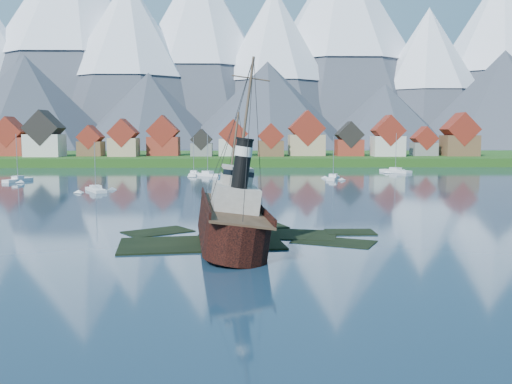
{
  "coord_description": "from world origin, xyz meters",
  "views": [
    {
      "loc": [
        1.72,
        -64.57,
        12.64
      ],
      "look_at": [
        3.29,
        6.0,
        5.0
      ],
      "focal_mm": 40.0,
      "sensor_mm": 36.0,
      "label": 1
    }
  ],
  "objects_px": {
    "tugboat_wreck": "(228,218)",
    "sailboat_d": "(333,178)",
    "sailboat_a": "(96,190)",
    "sailboat_b": "(18,181)",
    "sailboat_e": "(395,171)",
    "sailboat_c": "(208,175)",
    "sailboat_f": "(194,174)"
  },
  "relations": [
    {
      "from": "sailboat_b",
      "to": "sailboat_a",
      "type": "bearing_deg",
      "value": -21.88
    },
    {
      "from": "sailboat_b",
      "to": "sailboat_d",
      "type": "height_order",
      "value": "sailboat_b"
    },
    {
      "from": "sailboat_a",
      "to": "sailboat_d",
      "type": "xyz_separation_m",
      "value": [
        54.0,
        28.21,
        0.03
      ]
    },
    {
      "from": "tugboat_wreck",
      "to": "sailboat_c",
      "type": "xyz_separation_m",
      "value": [
        -8.12,
        93.28,
        -2.46
      ]
    },
    {
      "from": "tugboat_wreck",
      "to": "sailboat_f",
      "type": "xyz_separation_m",
      "value": [
        -12.31,
        97.09,
        -2.48
      ]
    },
    {
      "from": "tugboat_wreck",
      "to": "sailboat_a",
      "type": "bearing_deg",
      "value": 112.35
    },
    {
      "from": "sailboat_d",
      "to": "sailboat_c",
      "type": "bearing_deg",
      "value": -179.71
    },
    {
      "from": "sailboat_c",
      "to": "sailboat_d",
      "type": "relative_size",
      "value": 1.04
    },
    {
      "from": "tugboat_wreck",
      "to": "sailboat_b",
      "type": "height_order",
      "value": "tugboat_wreck"
    },
    {
      "from": "tugboat_wreck",
      "to": "sailboat_d",
      "type": "relative_size",
      "value": 2.34
    },
    {
      "from": "sailboat_c",
      "to": "sailboat_d",
      "type": "bearing_deg",
      "value": -71.64
    },
    {
      "from": "sailboat_a",
      "to": "sailboat_d",
      "type": "height_order",
      "value": "sailboat_d"
    },
    {
      "from": "sailboat_c",
      "to": "sailboat_b",
      "type": "bearing_deg",
      "value": 145.98
    },
    {
      "from": "tugboat_wreck",
      "to": "sailboat_d",
      "type": "height_order",
      "value": "tugboat_wreck"
    },
    {
      "from": "sailboat_d",
      "to": "sailboat_e",
      "type": "height_order",
      "value": "sailboat_e"
    },
    {
      "from": "sailboat_c",
      "to": "sailboat_f",
      "type": "relative_size",
      "value": 1.08
    },
    {
      "from": "sailboat_a",
      "to": "sailboat_b",
      "type": "bearing_deg",
      "value": 107.72
    },
    {
      "from": "tugboat_wreck",
      "to": "sailboat_c",
      "type": "distance_m",
      "value": 93.67
    },
    {
      "from": "sailboat_a",
      "to": "sailboat_e",
      "type": "relative_size",
      "value": 0.87
    },
    {
      "from": "tugboat_wreck",
      "to": "sailboat_e",
      "type": "bearing_deg",
      "value": 60.01
    },
    {
      "from": "sailboat_b",
      "to": "sailboat_d",
      "type": "relative_size",
      "value": 1.06
    },
    {
      "from": "tugboat_wreck",
      "to": "sailboat_a",
      "type": "xyz_separation_m",
      "value": [
        -28.95,
        54.02,
        -2.5
      ]
    },
    {
      "from": "sailboat_a",
      "to": "sailboat_c",
      "type": "relative_size",
      "value": 0.88
    },
    {
      "from": "sailboat_b",
      "to": "sailboat_f",
      "type": "xyz_separation_m",
      "value": [
        41.76,
        19.8,
        -0.03
      ]
    },
    {
      "from": "sailboat_e",
      "to": "tugboat_wreck",
      "type": "bearing_deg",
      "value": -146.81
    },
    {
      "from": "tugboat_wreck",
      "to": "sailboat_e",
      "type": "distance_m",
      "value": 116.89
    },
    {
      "from": "sailboat_d",
      "to": "sailboat_f",
      "type": "xyz_separation_m",
      "value": [
        -37.37,
        14.86,
        -0.01
      ]
    },
    {
      "from": "tugboat_wreck",
      "to": "sailboat_b",
      "type": "bearing_deg",
      "value": 119.15
    },
    {
      "from": "sailboat_a",
      "to": "sailboat_d",
      "type": "distance_m",
      "value": 60.93
    },
    {
      "from": "sailboat_a",
      "to": "sailboat_c",
      "type": "height_order",
      "value": "sailboat_c"
    },
    {
      "from": "tugboat_wreck",
      "to": "sailboat_f",
      "type": "bearing_deg",
      "value": 91.4
    },
    {
      "from": "sailboat_c",
      "to": "sailboat_d",
      "type": "height_order",
      "value": "sailboat_c"
    }
  ]
}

